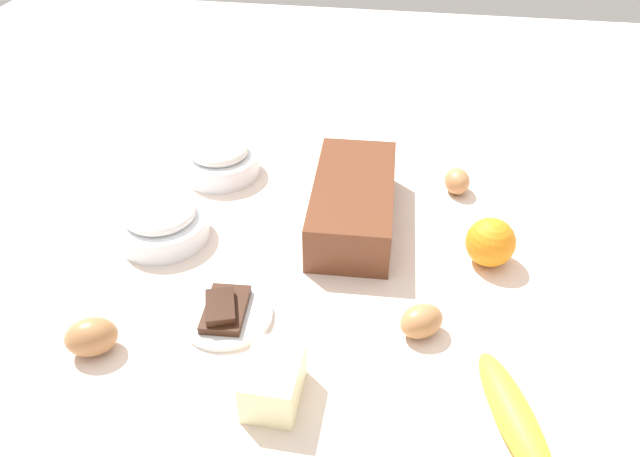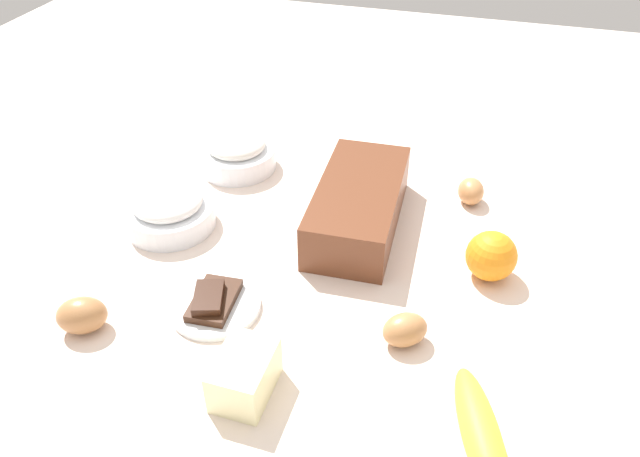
{
  "view_description": "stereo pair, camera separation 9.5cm",
  "coord_description": "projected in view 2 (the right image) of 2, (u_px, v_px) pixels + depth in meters",
  "views": [
    {
      "loc": [
        0.75,
        0.12,
        0.62
      ],
      "look_at": [
        0.0,
        0.0,
        0.04
      ],
      "focal_mm": 34.28,
      "sensor_mm": 36.0,
      "label": 1
    },
    {
      "loc": [
        0.73,
        0.21,
        0.62
      ],
      "look_at": [
        0.0,
        0.0,
        0.04
      ],
      "focal_mm": 34.28,
      "sensor_mm": 36.0,
      "label": 2
    }
  ],
  "objects": [
    {
      "name": "ground_plane",
      "position": [
        320.0,
        253.0,
        0.99
      ],
      "size": [
        2.4,
        2.4,
        0.02
      ],
      "primitive_type": "cube",
      "color": "beige"
    },
    {
      "name": "flour_bowl",
      "position": [
        237.0,
        153.0,
        1.16
      ],
      "size": [
        0.15,
        0.15,
        0.07
      ],
      "color": "white",
      "rests_on": "ground_plane"
    },
    {
      "name": "sugar_bowl",
      "position": [
        169.0,
        210.0,
        1.01
      ],
      "size": [
        0.15,
        0.15,
        0.07
      ],
      "color": "white",
      "rests_on": "ground_plane"
    },
    {
      "name": "egg_beside_bowl",
      "position": [
        471.0,
        191.0,
        1.07
      ],
      "size": [
        0.07,
        0.06,
        0.04
      ],
      "primitive_type": "ellipsoid",
      "rotation": [
        0.0,
        1.57,
        0.2
      ],
      "color": "#BC804D",
      "rests_on": "ground_plane"
    },
    {
      "name": "egg_near_butter",
      "position": [
        82.0,
        315.0,
        0.83
      ],
      "size": [
        0.07,
        0.08,
        0.05
      ],
      "primitive_type": "ellipsoid",
      "rotation": [
        0.0,
        1.57,
        1.98
      ],
      "color": "#A87144",
      "rests_on": "ground_plane"
    },
    {
      "name": "butter_block",
      "position": [
        245.0,
        375.0,
        0.74
      ],
      "size": [
        0.09,
        0.07,
        0.06
      ],
      "primitive_type": "cube",
      "rotation": [
        0.0,
        0.0,
        -0.02
      ],
      "color": "#F4EDB2",
      "rests_on": "ground_plane"
    },
    {
      "name": "orange_fruit",
      "position": [
        491.0,
        256.0,
        0.91
      ],
      "size": [
        0.08,
        0.08,
        0.08
      ],
      "primitive_type": "sphere",
      "color": "orange",
      "rests_on": "ground_plane"
    },
    {
      "name": "chocolate_plate",
      "position": [
        214.0,
        304.0,
        0.87
      ],
      "size": [
        0.13,
        0.13,
        0.03
      ],
      "color": "white",
      "rests_on": "ground_plane"
    },
    {
      "name": "egg_loose",
      "position": [
        405.0,
        330.0,
        0.81
      ],
      "size": [
        0.07,
        0.08,
        0.05
      ],
      "primitive_type": "ellipsoid",
      "rotation": [
        0.0,
        1.57,
        2.19
      ],
      "color": "#B47A4A",
      "rests_on": "ground_plane"
    },
    {
      "name": "banana",
      "position": [
        481.0,
        436.0,
        0.68
      ],
      "size": [
        0.19,
        0.1,
        0.04
      ],
      "primitive_type": "ellipsoid",
      "rotation": [
        0.0,
        0.0,
        3.47
      ],
      "color": "yellow",
      "rests_on": "ground_plane"
    },
    {
      "name": "loaf_pan",
      "position": [
        359.0,
        204.0,
        1.0
      ],
      "size": [
        0.28,
        0.14,
        0.08
      ],
      "rotation": [
        0.0,
        0.0,
        0.04
      ],
      "color": "brown",
      "rests_on": "ground_plane"
    }
  ]
}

